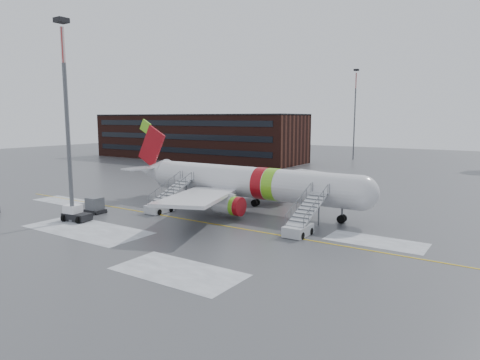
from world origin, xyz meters
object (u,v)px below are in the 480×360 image
Objects in this scene: airstair_fwd at (301,223)px; light_mast_near at (67,118)px; airstair_aft at (164,203)px; airliner at (242,182)px; uld_container at (95,206)px; pushback_tug at (75,214)px.

airstair_fwd is 27.01m from light_mast_near.
airstair_aft is 0.36× the size of light_mast_near.
airliner is 1.63× the size of light_mast_near.
airstair_fwd is (11.21, -6.54, -2.35)m from airliner.
airliner reaches higher than uld_container.
light_mast_near reaches higher than airliner.
airliner is at bearing 51.98° from pushback_tug.
airliner is 14.65× the size of uld_container.
airstair_fwd is 1.00× the size of airstair_aft.
light_mast_near is (0.10, -0.42, 10.51)m from pushback_tug.
airstair_fwd is at bearing -30.25° from airliner.
light_mast_near is (-11.99, -15.88, 7.86)m from airliner.
uld_container is (-6.33, -5.16, -0.18)m from airstair_aft.
uld_container is at bearing -140.82° from airstair_aft.
airstair_aft reaches higher than uld_container.
airstair_fwd reaches higher than uld_container.
airstair_aft is 8.17m from uld_container.
airstair_aft is at bearing -137.92° from airliner.
airliner is at bearing 52.95° from light_mast_near.
pushback_tug is (-12.09, -15.46, -2.64)m from airliner.
pushback_tug is at bearing -159.04° from airstair_fwd.
uld_container is at bearing 111.49° from pushback_tug.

